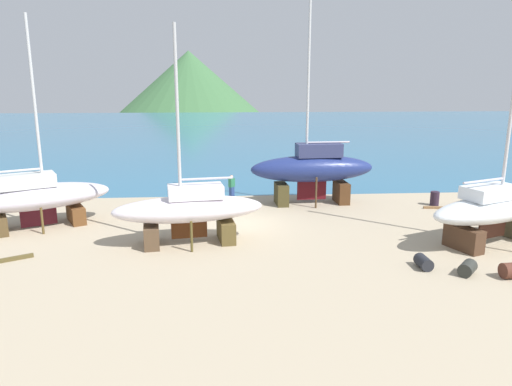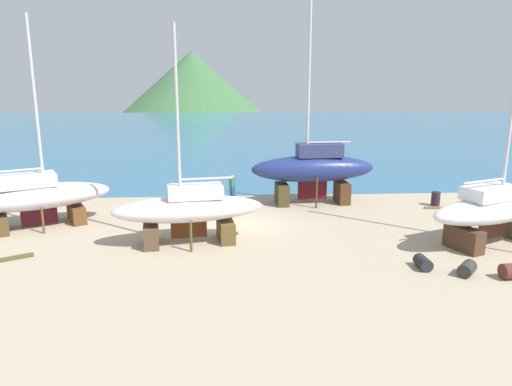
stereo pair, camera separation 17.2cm
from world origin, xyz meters
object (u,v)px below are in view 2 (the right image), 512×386
object	(u,v)px
sailboat_small_center	(313,169)
barrel_rust_far	(436,199)
barrel_tar_black	(512,271)
barrel_tipped_right	(423,263)
sailboat_large_starboard	(494,209)
sailboat_far_slipway	(37,196)
sailboat_mid_port	(189,209)
worker	(232,187)
barrel_by_slipway	(467,269)

from	to	relation	value
sailboat_small_center	barrel_rust_far	size ratio (longest dim) A/B	15.37
barrel_tar_black	barrel_tipped_right	distance (m)	3.33
sailboat_large_starboard	sailboat_far_slipway	distance (m)	23.11
sailboat_large_starboard	sailboat_far_slipway	bearing A→B (deg)	147.55
sailboat_mid_port	worker	world-z (taller)	sailboat_mid_port
sailboat_small_center	sailboat_mid_port	size ratio (longest dim) A/B	1.35
sailboat_far_slipway	barrel_tar_black	size ratio (longest dim) A/B	12.97
sailboat_far_slipway	barrel_by_slipway	world-z (taller)	sailboat_far_slipway
sailboat_large_starboard	barrel_tipped_right	xyz separation A→B (m)	(-4.47, -2.77, -1.48)
worker	barrel_tar_black	xyz separation A→B (m)	(10.89, -13.68, -0.53)
barrel_by_slipway	barrel_tipped_right	world-z (taller)	barrel_by_slipway
sailboat_mid_port	sailboat_small_center	bearing A→B (deg)	-144.02
barrel_rust_far	barrel_tipped_right	size ratio (longest dim) A/B	1.00
sailboat_large_starboard	worker	distance (m)	15.64
sailboat_small_center	sailboat_far_slipway	bearing A→B (deg)	11.26
sailboat_large_starboard	barrel_tar_black	world-z (taller)	sailboat_large_starboard
sailboat_mid_port	sailboat_far_slipway	bearing A→B (deg)	-29.29
sailboat_large_starboard	barrel_by_slipway	world-z (taller)	sailboat_large_starboard
sailboat_far_slipway	barrel_tar_black	distance (m)	22.92
sailboat_far_slipway	barrel_by_slipway	bearing A→B (deg)	-48.93
barrel_by_slipway	barrel_tipped_right	distance (m)	1.68
sailboat_large_starboard	barrel_tar_black	size ratio (longest dim) A/B	14.43
sailboat_large_starboard	barrel_tar_black	xyz separation A→B (m)	(-1.37, -4.00, -1.42)
sailboat_mid_port	barrel_tar_black	bearing A→B (deg)	150.03
sailboat_small_center	barrel_tipped_right	size ratio (longest dim) A/B	15.31
barrel_rust_far	barrel_tipped_right	world-z (taller)	barrel_rust_far
sailboat_large_starboard	barrel_tipped_right	world-z (taller)	sailboat_large_starboard
sailboat_large_starboard	sailboat_far_slipway	world-z (taller)	sailboat_large_starboard
barrel_rust_far	worker	bearing A→B (deg)	169.22
sailboat_mid_port	barrel_tar_black	xyz separation A→B (m)	(13.06, -5.12, -1.36)
worker	barrel_by_slipway	bearing A→B (deg)	160.91
worker	barrel_rust_far	size ratio (longest dim) A/B	1.84
barrel_tar_black	barrel_by_slipway	bearing A→B (deg)	165.30
sailboat_far_slipway	barrel_rust_far	world-z (taller)	sailboat_far_slipway
worker	barrel_tipped_right	size ratio (longest dim) A/B	1.83
worker	sailboat_small_center	bearing A→B (deg)	-159.35
barrel_tar_black	barrel_by_slipway	distance (m)	1.68
sailboat_mid_port	barrel_by_slipway	bearing A→B (deg)	149.12
barrel_tar_black	barrel_by_slipway	size ratio (longest dim) A/B	0.96
barrel_by_slipway	barrel_rust_far	bearing A→B (deg)	72.28
sailboat_far_slipway	barrel_tar_black	bearing A→B (deg)	-48.42
barrel_rust_far	barrel_by_slipway	size ratio (longest dim) A/B	1.01
barrel_tipped_right	sailboat_large_starboard	bearing A→B (deg)	31.79
sailboat_mid_port	barrel_tar_black	size ratio (longest dim) A/B	12.05
sailboat_mid_port	barrel_tar_black	distance (m)	14.09
sailboat_mid_port	sailboat_far_slipway	xyz separation A→B (m)	(-8.29, 3.13, -0.01)
sailboat_mid_port	barrel_rust_far	size ratio (longest dim) A/B	11.39
sailboat_large_starboard	barrel_by_slipway	xyz separation A→B (m)	(-2.99, -3.57, -1.46)
sailboat_mid_port	barrel_rust_far	distance (m)	16.16
barrel_tipped_right	barrel_by_slipway	bearing A→B (deg)	-28.59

